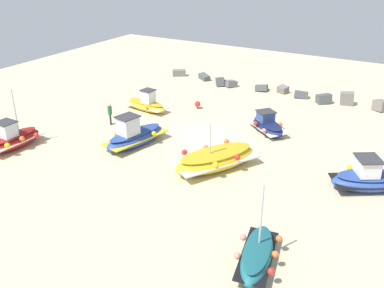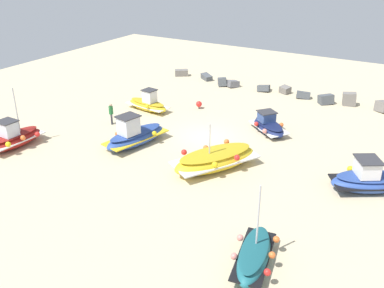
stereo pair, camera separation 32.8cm
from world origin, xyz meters
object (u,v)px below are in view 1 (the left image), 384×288
Objects in this scene: fishing_boat_5 at (134,136)px; mooring_buoy_0 at (197,104)px; fishing_boat_2 at (146,104)px; person_walking at (110,113)px; fishing_boat_6 at (13,139)px; fishing_boat_3 at (369,179)px; fishing_boat_4 at (267,125)px; fishing_boat_1 at (257,255)px; fishing_boat_0 at (216,159)px.

fishing_boat_5 is 8.29m from mooring_buoy_0.
fishing_boat_2 is 4.17m from mooring_buoy_0.
fishing_boat_6 is at bearing 20.61° from person_walking.
person_walking is 7.41m from mooring_buoy_0.
fishing_boat_3 reaches higher than fishing_boat_4.
person_walking is 2.54× the size of mooring_buoy_0.
fishing_boat_6 is at bearing -109.88° from fishing_boat_1.
fishing_boat_0 is 8.62m from fishing_boat_3.
fishing_boat_1 reaches higher than fishing_boat_4.
person_walking is (-3.77, 2.05, 0.24)m from fishing_boat_5.
fishing_boat_4 is at bearing 145.71° from fishing_boat_5.
fishing_boat_4 is (0.65, 6.86, -0.13)m from fishing_boat_0.
fishing_boat_2 is 10.10m from fishing_boat_4.
fishing_boat_0 is 6.89m from fishing_boat_4.
fishing_boat_1 is at bearing 147.75° from fishing_boat_4.
fishing_boat_5 is (-6.88, -6.59, 0.19)m from fishing_boat_4.
fishing_boat_2 is 0.99× the size of fishing_boat_6.
fishing_boat_0 is 10.27m from person_walking.
fishing_boat_0 is 13.58m from fishing_boat_6.
fishing_boat_6 is (-18.37, 2.73, 0.13)m from fishing_boat_1.
fishing_boat_0 is at bearing -25.85° from fishing_boat_2.
fishing_boat_2 is at bearing 86.12° from fishing_boat_0.
mooring_buoy_0 is (6.91, 12.62, -0.24)m from fishing_boat_6.
fishing_boat_3 is 14.71m from fishing_boat_5.
fishing_boat_0 reaches higher than fishing_boat_3.
fishing_boat_6 is at bearing -16.14° from fishing_boat_3.
fishing_boat_0 is at bearing -152.86° from fishing_boat_1.
fishing_boat_2 is (-14.84, 12.91, 0.04)m from fishing_boat_1.
fishing_boat_1 is 1.09× the size of fishing_boat_4.
fishing_boat_1 is 17.92m from person_walking.
fishing_boat_1 is 18.57m from fishing_boat_6.
fishing_boat_1 reaches higher than fishing_boat_0.
fishing_boat_3 is 9.09m from fishing_boat_4.
fishing_boat_0 is 6.24m from fishing_boat_5.
fishing_boat_0 is 1.59× the size of fishing_boat_4.
fishing_boat_5 is at bearing 116.64° from fishing_boat_0.
fishing_boat_1 reaches higher than person_walking.
fishing_boat_0 reaches higher than mooring_buoy_0.
fishing_boat_3 is at bearing -24.24° from mooring_buoy_0.
fishing_boat_0 reaches higher than fishing_boat_2.
fishing_boat_3 is 1.23× the size of fishing_boat_4.
person_walking is at bearing 106.07° from fishing_boat_0.
fishing_boat_6 is 14.39m from mooring_buoy_0.
fishing_boat_5 is 1.23× the size of fishing_boat_6.
person_walking is (-18.37, 0.25, 0.29)m from fishing_boat_3.
person_walking is at bearing -132.01° from fishing_boat_1.
fishing_boat_5 reaches higher than fishing_boat_4.
person_walking reaches higher than mooring_buoy_0.
fishing_boat_1 is 14.47m from fishing_boat_4.
fishing_boat_5 reaches higher than fishing_boat_3.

